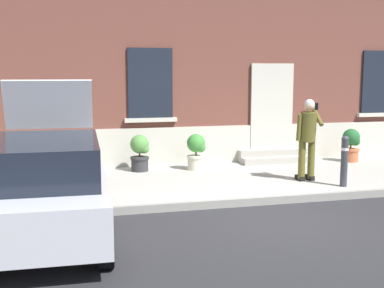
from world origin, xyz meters
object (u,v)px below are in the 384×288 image
at_px(person_on_phone, 308,134).
at_px(planter_olive, 17,155).
at_px(planter_charcoal, 140,152).
at_px(planter_cream, 196,151).
at_px(bollard_near_person, 344,159).
at_px(planter_terracotta, 351,144).
at_px(hatchback_car_silver, 46,185).

height_order(person_on_phone, planter_olive, person_on_phone).
xyz_separation_m(planter_charcoal, planter_cream, (1.33, -0.17, 0.00)).
relative_size(bollard_near_person, planter_charcoal, 1.22).
bearing_deg(bollard_near_person, planter_terracotta, 55.55).
height_order(planter_olive, planter_charcoal, same).
bearing_deg(bollard_near_person, hatchback_car_silver, -166.82).
height_order(hatchback_car_silver, bollard_near_person, hatchback_car_silver).
xyz_separation_m(hatchback_car_silver, planter_terracotta, (7.51, 3.87, -0.19)).
relative_size(planter_olive, planter_terracotta, 1.00).
bearing_deg(hatchback_car_silver, person_on_phone, 20.95).
xyz_separation_m(planter_olive, planter_charcoal, (2.76, -0.22, 0.00)).
xyz_separation_m(person_on_phone, planter_cream, (-1.98, 1.77, -0.55)).
distance_m(planter_cream, planter_terracotta, 4.20).
relative_size(planter_charcoal, planter_cream, 1.00).
distance_m(person_on_phone, planter_terracotta, 2.94).
relative_size(hatchback_car_silver, bollard_near_person, 3.94).
relative_size(bollard_near_person, planter_terracotta, 1.22).
bearing_deg(hatchback_car_silver, planter_charcoal, 63.47).
height_order(bollard_near_person, planter_olive, bollard_near_person).
xyz_separation_m(bollard_near_person, planter_cream, (-2.47, 2.45, -0.11)).
relative_size(planter_olive, planter_charcoal, 1.00).
distance_m(bollard_near_person, planter_charcoal, 4.61).
height_order(bollard_near_person, planter_charcoal, bollard_near_person).
xyz_separation_m(bollard_near_person, person_on_phone, (-0.48, 0.67, 0.44)).
bearing_deg(hatchback_car_silver, planter_terracotta, 27.30).
distance_m(planter_olive, planter_charcoal, 2.77).
bearing_deg(planter_charcoal, person_on_phone, -30.43).
bearing_deg(planter_terracotta, bollard_near_person, -124.45).
xyz_separation_m(hatchback_car_silver, bollard_near_person, (5.78, 1.35, -0.09)).
height_order(bollard_near_person, planter_cream, bollard_near_person).
bearing_deg(bollard_near_person, planter_charcoal, 145.40).
xyz_separation_m(planter_charcoal, planter_terracotta, (5.52, -0.09, 0.00)).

